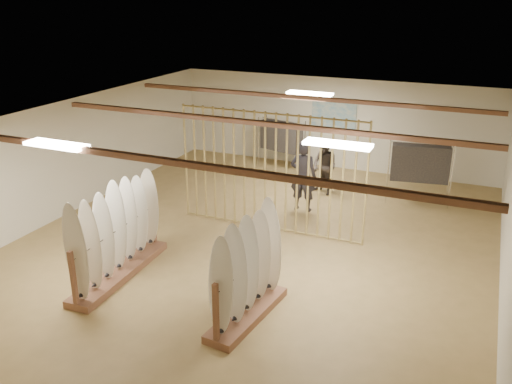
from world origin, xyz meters
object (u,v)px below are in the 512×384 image
at_px(rack_left, 118,245).
at_px(rack_right, 247,285).
at_px(clothing_rack_a, 281,136).
at_px(clothing_rack_b, 420,163).
at_px(shopper_b, 325,163).
at_px(shopper_a, 303,172).

distance_m(rack_left, rack_right, 2.92).
bearing_deg(clothing_rack_a, rack_right, -57.93).
relative_size(clothing_rack_b, shopper_b, 0.95).
height_order(rack_right, clothing_rack_b, rack_right).
bearing_deg(clothing_rack_a, shopper_a, -44.95).
relative_size(shopper_a, shopper_b, 1.17).
height_order(clothing_rack_a, shopper_a, shopper_a).
bearing_deg(shopper_a, clothing_rack_b, -150.46).
bearing_deg(rack_right, shopper_b, 101.33).
xyz_separation_m(shopper_a, shopper_b, (0.15, 1.36, -0.15)).
distance_m(rack_left, clothing_rack_b, 7.93).
bearing_deg(clothing_rack_b, clothing_rack_a, 153.45).
distance_m(rack_left, shopper_b, 6.44).
relative_size(clothing_rack_a, shopper_b, 0.90).
bearing_deg(clothing_rack_a, shopper_b, -26.13).
xyz_separation_m(rack_right, shopper_b, (-0.58, 6.34, 0.23)).
xyz_separation_m(rack_left, shopper_b, (2.32, 6.00, 0.22)).
distance_m(rack_right, clothing_rack_a, 8.37).
bearing_deg(rack_left, clothing_rack_b, 50.08).
relative_size(rack_left, shopper_b, 1.58).
relative_size(rack_left, clothing_rack_b, 1.66).
height_order(rack_left, shopper_b, rack_left).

